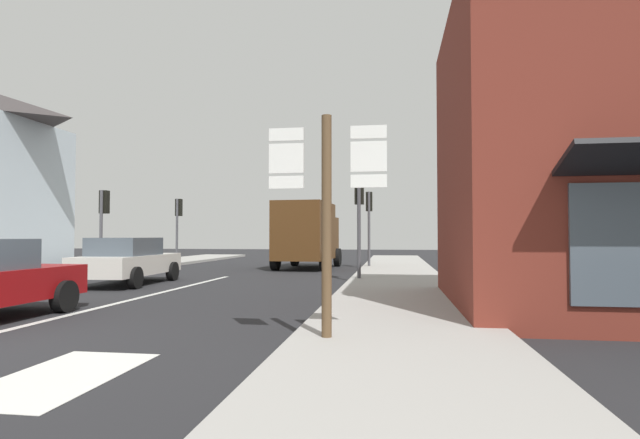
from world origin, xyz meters
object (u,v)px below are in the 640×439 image
Objects in this scene: sedan_far at (128,260)px; route_sign_post at (327,208)px; traffic_light_near_left at (103,212)px; traffic_light_near_right at (359,204)px; traffic_light_far_right at (369,212)px; delivery_truck at (307,233)px; traffic_light_far_left at (178,216)px.

route_sign_post is at bearing -46.82° from sedan_far.
route_sign_post is 0.97× the size of traffic_light_near_left.
traffic_light_near_left is at bearing 171.73° from traffic_light_near_right.
traffic_light_near_right is at bearing -90.00° from traffic_light_far_right.
route_sign_post is (3.08, -16.15, 0.26)m from delivery_truck.
traffic_light_near_left is at bearing 131.31° from sedan_far.
route_sign_post is at bearing -47.36° from traffic_light_near_left.
route_sign_post is at bearing -79.22° from delivery_truck.
sedan_far is at bearing 133.18° from route_sign_post.
traffic_light_near_right reaches higher than traffic_light_near_left.
route_sign_post is 0.92× the size of traffic_light_near_right.
traffic_light_far_right is at bearing -8.51° from traffic_light_far_left.
route_sign_post is 9.75m from traffic_light_near_right.
traffic_light_far_right reaches higher than traffic_light_far_left.
delivery_truck is at bearing 114.04° from traffic_light_near_right.
sedan_far is at bearing -129.54° from traffic_light_far_right.
sedan_far is at bearing -165.36° from traffic_light_near_right.
traffic_light_far_right reaches higher than route_sign_post.
traffic_light_far_right is 11.42m from traffic_light_near_left.
traffic_light_far_right reaches higher than delivery_truck.
traffic_light_near_left reaches higher than route_sign_post.
traffic_light_far_right is 1.08× the size of traffic_light_near_left.
traffic_light_near_left is at bearing 132.64° from route_sign_post.
traffic_light_near_left is (-10.10, -5.34, -0.21)m from traffic_light_far_right.
traffic_light_far_left reaches higher than route_sign_post.
sedan_far is at bearing -117.39° from delivery_truck.
traffic_light_far_left is (-10.10, 8.32, 0.00)m from traffic_light_near_right.
delivery_truck is at bearing 34.42° from traffic_light_near_left.
traffic_light_far_right is at bearing 90.73° from route_sign_post.
traffic_light_near_left is at bearing -152.13° from traffic_light_far_right.
traffic_light_far_left is (-10.31, 18.05, 0.67)m from route_sign_post.
traffic_light_near_left is at bearing -90.00° from traffic_light_far_left.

